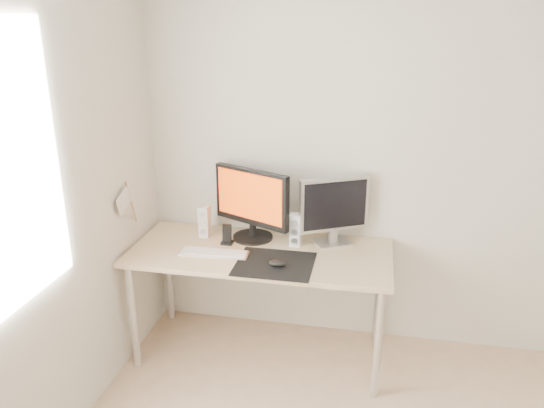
{
  "coord_description": "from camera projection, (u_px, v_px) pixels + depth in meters",
  "views": [
    {
      "loc": [
        -0.27,
        -1.52,
        2.09
      ],
      "look_at": [
        -0.87,
        1.46,
        1.01
      ],
      "focal_mm": 35.0,
      "sensor_mm": 36.0,
      "label": 1
    }
  ],
  "objects": [
    {
      "name": "pennant",
      "position": [
        126.0,
        201.0,
        3.17
      ],
      "size": [
        0.01,
        0.23,
        0.29
      ],
      "color": "#A57F54",
      "rests_on": "wall_left"
    },
    {
      "name": "second_monitor",
      "position": [
        334.0,
        208.0,
        3.28
      ],
      "size": [
        0.42,
        0.25,
        0.43
      ],
      "color": "silver",
      "rests_on": "desk"
    },
    {
      "name": "main_monitor",
      "position": [
        252.0,
        202.0,
        3.35
      ],
      "size": [
        0.52,
        0.35,
        0.47
      ],
      "color": "black",
      "rests_on": "desk"
    },
    {
      "name": "mouse",
      "position": [
        277.0,
        263.0,
        3.04
      ],
      "size": [
        0.1,
        0.06,
        0.04
      ],
      "primitive_type": "ellipsoid",
      "color": "black",
      "rests_on": "mousepad"
    },
    {
      "name": "desk",
      "position": [
        260.0,
        262.0,
        3.28
      ],
      "size": [
        1.6,
        0.7,
        0.73
      ],
      "color": "#D1B587",
      "rests_on": "ground"
    },
    {
      "name": "mousepad",
      "position": [
        275.0,
        264.0,
        3.08
      ],
      "size": [
        0.45,
        0.4,
        0.0
      ],
      "primitive_type": "cube",
      "color": "black",
      "rests_on": "desk"
    },
    {
      "name": "phone_dock",
      "position": [
        227.0,
        238.0,
        3.34
      ],
      "size": [
        0.07,
        0.06,
        0.13
      ],
      "color": "black",
      "rests_on": "desk"
    },
    {
      "name": "keyboard",
      "position": [
        214.0,
        253.0,
        3.21
      ],
      "size": [
        0.42,
        0.13,
        0.02
      ],
      "color": "silver",
      "rests_on": "desk"
    },
    {
      "name": "speaker_right",
      "position": [
        295.0,
        230.0,
        3.3
      ],
      "size": [
        0.07,
        0.08,
        0.21
      ],
      "color": "white",
      "rests_on": "desk"
    },
    {
      "name": "speaker_left",
      "position": [
        205.0,
        221.0,
        3.44
      ],
      "size": [
        0.07,
        0.08,
        0.21
      ],
      "color": "white",
      "rests_on": "desk"
    },
    {
      "name": "wall_back",
      "position": [
        420.0,
        161.0,
        3.25
      ],
      "size": [
        3.5,
        0.0,
        3.5
      ],
      "primitive_type": "plane",
      "rotation": [
        1.57,
        0.0,
        0.0
      ],
      "color": "silver",
      "rests_on": "ground"
    }
  ]
}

